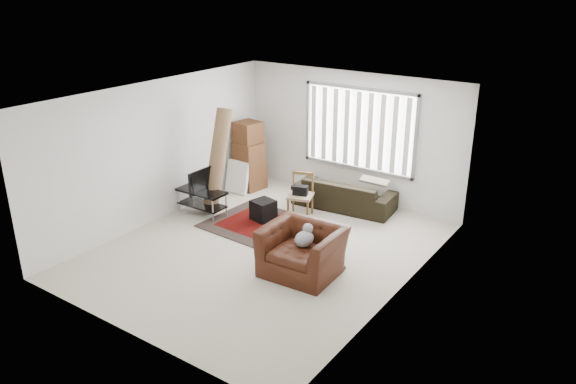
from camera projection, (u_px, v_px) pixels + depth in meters
The scene contains 11 objects.
room at pixel (283, 146), 9.55m from camera, with size 6.00×6.02×2.71m.
persian_rug at pixel (272, 228), 10.60m from camera, with size 2.56×1.78×0.02m.
tv_stand at pixel (202, 197), 11.12m from camera, with size 1.02×0.46×0.51m.
tv at pixel (201, 179), 10.98m from camera, with size 0.83×0.11×0.47m, color black.
subwoofer at pixel (263, 210), 10.89m from camera, with size 0.39×0.39×0.39m, color black.
moving_boxes at pixel (249, 158), 12.40m from camera, with size 0.69×0.65×1.51m.
white_flatpack at pixel (237, 177), 12.26m from camera, with size 0.56×0.08×0.71m, color silver.
rolled_rug at pixel (217, 161), 11.11m from camera, with size 0.31×0.31×2.07m, color brown.
sofa at pixel (344, 189), 11.44m from camera, with size 2.06×0.89×0.79m, color black.
side_chair at pixel (301, 193), 11.00m from camera, with size 0.59×0.59×0.86m.
armchair at pixel (302, 247), 8.89m from camera, with size 1.26×1.11×0.89m.
Camera 1 is at (5.34, -6.98, 4.49)m, focal length 35.00 mm.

